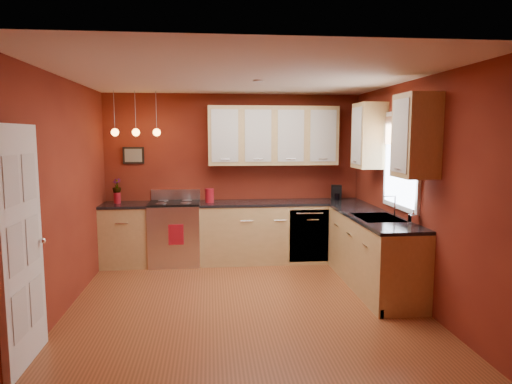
{
  "coord_description": "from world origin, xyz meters",
  "views": [
    {
      "loc": [
        -0.38,
        -5.12,
        1.95
      ],
      "look_at": [
        0.24,
        1.0,
        1.19
      ],
      "focal_mm": 32.0,
      "sensor_mm": 36.0,
      "label": 1
    }
  ],
  "objects": [
    {
      "name": "ceiling",
      "position": [
        0.0,
        0.0,
        2.6
      ],
      "size": [
        4.0,
        4.2,
        0.02
      ],
      "primitive_type": "cube",
      "color": "silver",
      "rests_on": "wall_back"
    },
    {
      "name": "sink",
      "position": [
        1.7,
        0.3,
        0.92
      ],
      "size": [
        0.5,
        0.7,
        0.33
      ],
      "color": "gray",
      "rests_on": "counter_right"
    },
    {
      "name": "upper_cabinets_back",
      "position": [
        0.6,
        1.93,
        1.95
      ],
      "size": [
        2.0,
        0.35,
        0.9
      ],
      "primitive_type": "cube",
      "color": "tan",
      "rests_on": "wall_back"
    },
    {
      "name": "wall_right",
      "position": [
        2.0,
        0.0,
        1.3
      ],
      "size": [
        0.02,
        4.2,
        2.6
      ],
      "primitive_type": "cube",
      "color": "maroon",
      "rests_on": "floor"
    },
    {
      "name": "gas_range",
      "position": [
        -0.92,
        1.8,
        0.48
      ],
      "size": [
        0.76,
        0.64,
        1.11
      ],
      "color": "silver",
      "rests_on": "floor"
    },
    {
      "name": "dishwasher_front",
      "position": [
        1.1,
        1.51,
        0.45
      ],
      "size": [
        0.6,
        0.02,
        0.8
      ],
      "primitive_type": "cube",
      "color": "silver",
      "rests_on": "base_cabinets_back_right"
    },
    {
      "name": "base_cabinets_back_right",
      "position": [
        0.73,
        1.8,
        0.45
      ],
      "size": [
        2.54,
        0.6,
        0.9
      ],
      "primitive_type": "cube",
      "color": "tan",
      "rests_on": "floor"
    },
    {
      "name": "wall_front",
      "position": [
        0.0,
        -2.1,
        1.3
      ],
      "size": [
        4.0,
        0.02,
        2.6
      ],
      "primitive_type": "cube",
      "color": "maroon",
      "rests_on": "floor"
    },
    {
      "name": "window",
      "position": [
        1.97,
        0.3,
        1.69
      ],
      "size": [
        0.06,
        1.02,
        1.22
      ],
      "color": "white",
      "rests_on": "wall_right"
    },
    {
      "name": "wall_picture",
      "position": [
        -1.55,
        2.08,
        1.65
      ],
      "size": [
        0.32,
        0.03,
        0.26
      ],
      "primitive_type": "cube",
      "color": "black",
      "rests_on": "wall_back"
    },
    {
      "name": "pendant_lights",
      "position": [
        -1.45,
        1.75,
        2.01
      ],
      "size": [
        0.71,
        0.11,
        0.66
      ],
      "color": "gray",
      "rests_on": "ceiling"
    },
    {
      "name": "wall_back",
      "position": [
        0.0,
        2.1,
        1.3
      ],
      "size": [
        4.0,
        0.02,
        2.6
      ],
      "primitive_type": "cube",
      "color": "maroon",
      "rests_on": "floor"
    },
    {
      "name": "floor",
      "position": [
        0.0,
        0.0,
        0.0
      ],
      "size": [
        4.2,
        4.2,
        0.0
      ],
      "primitive_type": "plane",
      "color": "brown",
      "rests_on": "ground"
    },
    {
      "name": "counter_right",
      "position": [
        1.7,
        0.45,
        0.92
      ],
      "size": [
        0.62,
        2.1,
        0.04
      ],
      "primitive_type": "cube",
      "color": "black",
      "rests_on": "base_cabinets_right"
    },
    {
      "name": "upper_cabinets_right",
      "position": [
        1.82,
        0.32,
        1.95
      ],
      "size": [
        0.35,
        1.95,
        0.9
      ],
      "primitive_type": "cube",
      "color": "tan",
      "rests_on": "wall_right"
    },
    {
      "name": "base_cabinets_right",
      "position": [
        1.7,
        0.45,
        0.45
      ],
      "size": [
        0.6,
        2.1,
        0.9
      ],
      "primitive_type": "cube",
      "color": "tan",
      "rests_on": "floor"
    },
    {
      "name": "dish_towel",
      "position": [
        -0.88,
        1.47,
        0.52
      ],
      "size": [
        0.22,
        0.01,
        0.3
      ],
      "primitive_type": "cube",
      "color": "maroon",
      "rests_on": "gas_range"
    },
    {
      "name": "coffee_maker",
      "position": [
        1.62,
        1.9,
        1.05
      ],
      "size": [
        0.19,
        0.18,
        0.23
      ],
      "rotation": [
        0.0,
        0.0,
        -0.23
      ],
      "color": "black",
      "rests_on": "counter_back_right"
    },
    {
      "name": "red_canister",
      "position": [
        -0.39,
        1.79,
        1.05
      ],
      "size": [
        0.14,
        0.14,
        0.21
      ],
      "color": "maroon",
      "rests_on": "counter_back_right"
    },
    {
      "name": "red_vase",
      "position": [
        -1.77,
        1.84,
        1.02
      ],
      "size": [
        0.1,
        0.1,
        0.16
      ],
      "primitive_type": "cylinder",
      "color": "maroon",
      "rests_on": "counter_back_left"
    },
    {
      "name": "flowers",
      "position": [
        -1.77,
        1.84,
        1.2
      ],
      "size": [
        0.16,
        0.16,
        0.23
      ],
      "primitive_type": "imported",
      "rotation": [
        0.0,
        0.0,
        -0.33
      ],
      "color": "maroon",
      "rests_on": "red_vase"
    },
    {
      "name": "counter_back_right",
      "position": [
        0.73,
        1.8,
        0.92
      ],
      "size": [
        2.54,
        0.62,
        0.04
      ],
      "primitive_type": "cube",
      "color": "black",
      "rests_on": "base_cabinets_back_right"
    },
    {
      "name": "base_cabinets_back_left",
      "position": [
        -1.65,
        1.8,
        0.45
      ],
      "size": [
        0.7,
        0.6,
        0.9
      ],
      "primitive_type": "cube",
      "color": "tan",
      "rests_on": "floor"
    },
    {
      "name": "counter_back_left",
      "position": [
        -1.65,
        1.8,
        0.92
      ],
      "size": [
        0.7,
        0.62,
        0.04
      ],
      "primitive_type": "cube",
      "color": "black",
      "rests_on": "base_cabinets_back_left"
    },
    {
      "name": "soap_pump",
      "position": [
        1.91,
        -0.22,
        1.03
      ],
      "size": [
        0.09,
        0.09,
        0.18
      ],
      "primitive_type": "imported",
      "rotation": [
        0.0,
        0.0,
        0.07
      ],
      "color": "white",
      "rests_on": "counter_right"
    },
    {
      "name": "door_left_wall",
      "position": [
        -1.97,
        -1.2,
        1.03
      ],
      "size": [
        0.12,
        0.82,
        2.05
      ],
      "color": "white",
      "rests_on": "floor"
    },
    {
      "name": "wall_left",
      "position": [
        -2.0,
        0.0,
        1.3
      ],
      "size": [
        0.02,
        4.2,
        2.6
      ],
      "primitive_type": "cube",
      "color": "maroon",
      "rests_on": "floor"
    }
  ]
}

